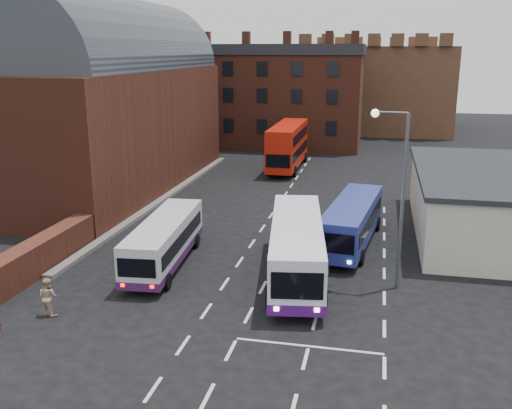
% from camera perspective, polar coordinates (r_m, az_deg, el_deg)
% --- Properties ---
extents(ground, '(180.00, 180.00, 0.00)m').
position_cam_1_polar(ground, '(27.40, -4.50, -9.87)').
color(ground, black).
extents(railway_station, '(12.00, 28.00, 16.00)m').
position_cam_1_polar(railway_station, '(50.35, -14.99, 10.23)').
color(railway_station, '#602B1E').
rests_on(railway_station, ground).
extents(forecourt_wall, '(1.20, 10.00, 1.80)m').
position_cam_1_polar(forecourt_wall, '(32.90, -20.84, -4.79)').
color(forecourt_wall, '#602B1E').
rests_on(forecourt_wall, ground).
extents(cream_building, '(10.40, 16.40, 4.25)m').
position_cam_1_polar(cream_building, '(39.64, 23.03, 0.22)').
color(cream_building, beige).
rests_on(cream_building, ground).
extents(brick_terrace, '(22.00, 10.00, 11.00)m').
position_cam_1_polar(brick_terrace, '(71.23, 1.44, 10.34)').
color(brick_terrace, brown).
rests_on(brick_terrace, ground).
extents(castle_keep, '(22.00, 22.00, 12.00)m').
position_cam_1_polar(castle_keep, '(89.90, 11.60, 11.38)').
color(castle_keep, brown).
rests_on(castle_keep, ground).
extents(bus_white_outbound, '(2.97, 9.53, 2.56)m').
position_cam_1_polar(bus_white_outbound, '(31.90, -9.14, -3.40)').
color(bus_white_outbound, silver).
rests_on(bus_white_outbound, ground).
extents(bus_white_inbound, '(4.17, 11.45, 3.05)m').
position_cam_1_polar(bus_white_inbound, '(29.69, 4.08, -4.07)').
color(bus_white_inbound, white).
rests_on(bus_white_inbound, ground).
extents(bus_blue, '(3.47, 10.17, 2.72)m').
position_cam_1_polar(bus_blue, '(35.10, 9.59, -1.52)').
color(bus_blue, navy).
rests_on(bus_blue, ground).
extents(bus_red_double, '(2.82, 11.09, 4.44)m').
position_cam_1_polar(bus_red_double, '(57.11, 3.20, 5.91)').
color(bus_red_double, red).
rests_on(bus_red_double, ground).
extents(street_lamp, '(1.81, 0.44, 8.90)m').
position_cam_1_polar(street_lamp, '(28.24, 13.93, 2.03)').
color(street_lamp, '#565A62').
rests_on(street_lamp, ground).
extents(pedestrian_beige, '(0.99, 0.85, 1.78)m').
position_cam_1_polar(pedestrian_beige, '(27.53, -20.09, -8.65)').
color(pedestrian_beige, tan).
rests_on(pedestrian_beige, ground).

